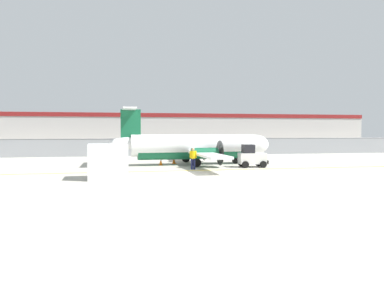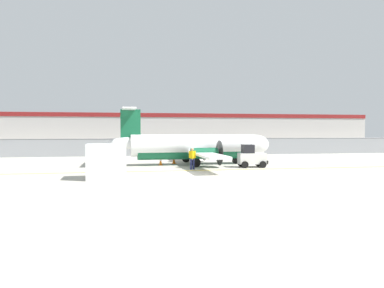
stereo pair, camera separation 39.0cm
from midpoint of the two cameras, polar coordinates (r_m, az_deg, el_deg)
ground_plane at (r=26.06m, az=0.69°, el=-4.43°), size 140.00×140.00×0.01m
perimeter_fence at (r=41.77m, az=-3.26°, el=-0.39°), size 98.00×0.10×2.10m
parking_lot_strip at (r=53.25m, az=-4.63°, el=-0.97°), size 98.00×17.00×0.12m
background_building at (r=71.60m, az=-5.94°, el=2.40°), size 91.00×8.10×6.50m
commuter_airplane at (r=30.59m, az=1.16°, el=-0.44°), size 14.60×16.05×4.92m
baggage_tug at (r=28.76m, az=10.23°, el=-2.13°), size 2.39×1.49×1.88m
ground_crew_worker at (r=26.68m, az=0.47°, el=-2.23°), size 0.54×0.35×1.70m
cargo_container at (r=22.21m, az=-13.61°, el=-2.81°), size 2.54×2.17×2.20m
traffic_cone_near_left at (r=31.43m, az=-2.67°, el=-2.72°), size 0.36×0.36×0.64m
traffic_cone_near_right at (r=32.15m, az=-11.77°, el=-2.66°), size 0.36×0.36×0.64m
traffic_cone_far_left at (r=30.06m, az=-4.88°, el=-2.96°), size 0.36×0.36×0.64m
parked_car_0 at (r=54.51m, az=-21.14°, el=-0.16°), size 4.24×2.08×1.58m
parked_car_1 at (r=50.93m, az=-15.95°, el=-0.26°), size 4.27×2.16×1.58m
parked_car_2 at (r=54.40m, az=-10.98°, el=-0.06°), size 4.29×2.18×1.58m
parked_car_3 at (r=50.28m, az=-6.92°, el=-0.22°), size 4.31×2.23×1.58m
parked_car_4 at (r=56.72m, az=-1.66°, el=0.07°), size 4.26×2.12×1.58m
parked_car_5 at (r=56.56m, az=2.45°, el=0.07°), size 4.37×2.38×1.58m
parked_car_6 at (r=54.01m, az=5.57°, el=-0.04°), size 4.32×2.26×1.58m
parked_car_7 at (r=61.86m, az=8.97°, el=0.23°), size 4.34×2.30×1.58m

